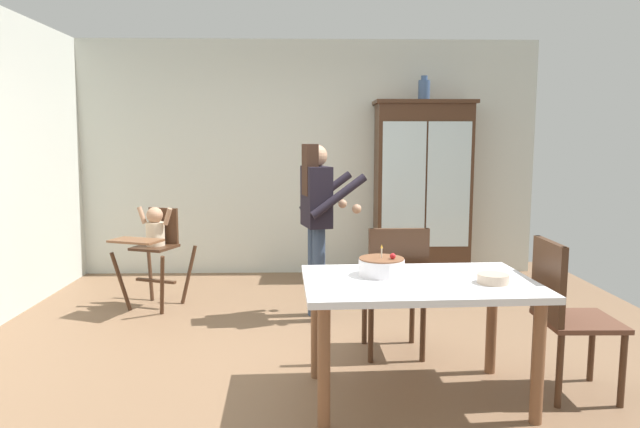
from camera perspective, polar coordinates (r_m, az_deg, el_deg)
ground_plane at (r=4.25m, az=-1.31°, el=-14.07°), size 6.24×6.24×0.00m
wall_back at (r=6.59m, az=-1.37°, el=5.63°), size 5.32×0.06×2.70m
china_cabinet at (r=6.48m, az=10.31°, el=2.43°), size 1.11×0.48×2.00m
ceramic_vase at (r=6.48m, az=10.51°, el=12.29°), size 0.13×0.13×0.27m
high_chair_with_toddler at (r=5.46m, az=-16.41°, el=-2.40°), size 0.74×0.81×0.95m
adult_person at (r=4.86m, az=-0.28°, el=0.47°), size 0.59×0.57×1.53m
dining_table at (r=3.43m, az=9.94°, el=-8.23°), size 1.40×0.93×0.74m
birthday_cake at (r=3.47m, az=6.26°, el=-5.31°), size 0.28×0.28×0.19m
serving_bowl at (r=3.42m, az=17.14°, el=-6.27°), size 0.18×0.18×0.05m
dining_chair_far_side at (r=4.07m, az=7.68°, el=-6.88°), size 0.45×0.45×0.96m
dining_chair_right_end at (r=3.77m, az=23.41°, el=-8.59°), size 0.45×0.45×0.96m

